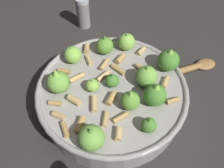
{
  "coord_description": "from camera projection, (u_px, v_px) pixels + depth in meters",
  "views": [
    {
      "loc": [
        -0.02,
        0.29,
        0.42
      ],
      "look_at": [
        0.0,
        0.0,
        0.07
      ],
      "focal_mm": 37.2,
      "sensor_mm": 36.0,
      "label": 1
    }
  ],
  "objects": [
    {
      "name": "wooden_spoon",
      "position": [
        184.0,
        70.0,
        0.57
      ],
      "size": [
        0.2,
        0.11,
        0.02
      ],
      "color": "#9E703D",
      "rests_on": "ground"
    },
    {
      "name": "pepper_shaker",
      "position": [
        83.0,
        13.0,
        0.65
      ],
      "size": [
        0.04,
        0.04,
        0.09
      ],
      "color": "gray",
      "rests_on": "ground"
    },
    {
      "name": "cooking_pan",
      "position": [
        113.0,
        93.0,
        0.48
      ],
      "size": [
        0.31,
        0.31,
        0.12
      ],
      "color": "#9E9993",
      "rests_on": "ground"
    },
    {
      "name": "ground_plane",
      "position": [
        112.0,
        104.0,
        0.51
      ],
      "size": [
        2.4,
        2.4,
        0.0
      ],
      "primitive_type": "plane",
      "color": "#2D2B28"
    }
  ]
}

